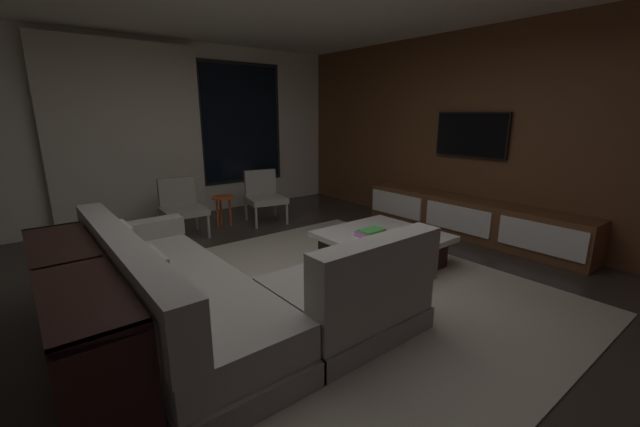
{
  "coord_description": "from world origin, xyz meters",
  "views": [
    {
      "loc": [
        -1.94,
        -2.63,
        1.64
      ],
      "look_at": [
        0.41,
        0.31,
        0.66
      ],
      "focal_mm": 21.85,
      "sensor_mm": 36.0,
      "label": 1
    }
  ],
  "objects": [
    {
      "name": "area_rug",
      "position": [
        0.35,
        -0.1,
        0.01
      ],
      "size": [
        3.2,
        3.8,
        0.01
      ],
      "primitive_type": "cube",
      "color": "#ADA391",
      "rests_on": "floor"
    },
    {
      "name": "accent_chair_near_window",
      "position": [
        1.03,
        2.46,
        0.43
      ],
      "size": [
        0.64,
        0.66,
        0.78
      ],
      "color": "#B2ADA0",
      "rests_on": "floor"
    },
    {
      "name": "accent_chair_by_curtain",
      "position": [
        -0.21,
        2.55,
        0.43
      ],
      "size": [
        0.57,
        0.59,
        0.78
      ],
      "color": "#B2ADA0",
      "rests_on": "floor"
    },
    {
      "name": "mounted_tv",
      "position": [
        2.95,
        0.25,
        1.35
      ],
      "size": [
        0.05,
        1.03,
        0.6
      ],
      "color": "black"
    },
    {
      "name": "media_wall",
      "position": [
        3.06,
        0.0,
        1.35
      ],
      "size": [
        0.12,
        7.8,
        2.7
      ],
      "color": "brown",
      "rests_on": "floor"
    },
    {
      "name": "book_stack_on_coffee_table",
      "position": [
        0.98,
        0.15,
        0.39
      ],
      "size": [
        0.3,
        0.22,
        0.07
      ],
      "color": "#D877C8",
      "rests_on": "coffee_table"
    },
    {
      "name": "floor",
      "position": [
        0.0,
        0.0,
        0.0
      ],
      "size": [
        9.2,
        9.2,
        0.0
      ],
      "primitive_type": "plane",
      "color": "#332B26"
    },
    {
      "name": "side_stool",
      "position": [
        0.4,
        2.56,
        0.37
      ],
      "size": [
        0.32,
        0.32,
        0.46
      ],
      "color": "#BF4C1E",
      "rests_on": "floor"
    },
    {
      "name": "coffee_table",
      "position": [
        1.11,
        0.1,
        0.19
      ],
      "size": [
        1.16,
        1.16,
        0.36
      ],
      "color": "black",
      "rests_on": "floor"
    },
    {
      "name": "sectional_couch",
      "position": [
        -0.84,
        -0.03,
        0.29
      ],
      "size": [
        1.98,
        2.5,
        0.82
      ],
      "color": "gray",
      "rests_on": "floor"
    },
    {
      "name": "back_wall_with_window",
      "position": [
        -0.06,
        3.62,
        1.34
      ],
      "size": [
        6.6,
        0.3,
        2.7
      ],
      "color": "silver",
      "rests_on": "floor"
    },
    {
      "name": "console_table_behind_couch",
      "position": [
        -1.75,
        0.1,
        0.41
      ],
      "size": [
        0.4,
        2.1,
        0.74
      ],
      "color": "black",
      "rests_on": "floor"
    },
    {
      "name": "media_console",
      "position": [
        2.77,
        0.05,
        0.25
      ],
      "size": [
        0.46,
        3.1,
        0.52
      ],
      "color": "brown",
      "rests_on": "floor"
    }
  ]
}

